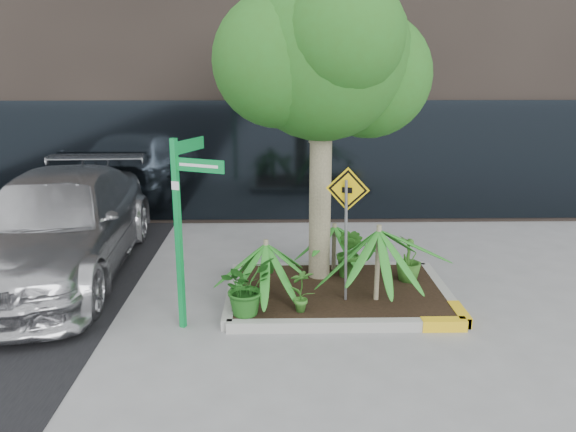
{
  "coord_description": "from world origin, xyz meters",
  "views": [
    {
      "loc": [
        -0.71,
        -7.6,
        3.44
      ],
      "look_at": [
        -0.56,
        0.2,
        1.32
      ],
      "focal_mm": 35.0,
      "sensor_mm": 36.0,
      "label": 1
    }
  ],
  "objects_px": {
    "tree": "(322,54)",
    "parked_car": "(57,226)",
    "cattle_sign": "(347,213)",
    "street_sign_post": "(183,214)"
  },
  "relations": [
    {
      "from": "tree",
      "to": "parked_car",
      "type": "distance_m",
      "value": 5.17
    },
    {
      "from": "cattle_sign",
      "to": "street_sign_post",
      "type": "bearing_deg",
      "value": -150.24
    },
    {
      "from": "parked_car",
      "to": "street_sign_post",
      "type": "bearing_deg",
      "value": -42.44
    },
    {
      "from": "tree",
      "to": "parked_car",
      "type": "height_order",
      "value": "tree"
    },
    {
      "from": "cattle_sign",
      "to": "tree",
      "type": "bearing_deg",
      "value": 124.48
    },
    {
      "from": "tree",
      "to": "street_sign_post",
      "type": "relative_size",
      "value": 1.92
    },
    {
      "from": "street_sign_post",
      "to": "cattle_sign",
      "type": "bearing_deg",
      "value": 33.96
    },
    {
      "from": "tree",
      "to": "parked_car",
      "type": "bearing_deg",
      "value": 172.41
    },
    {
      "from": "parked_car",
      "to": "tree",
      "type": "bearing_deg",
      "value": -10.22
    },
    {
      "from": "street_sign_post",
      "to": "cattle_sign",
      "type": "relative_size",
      "value": 1.31
    }
  ]
}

